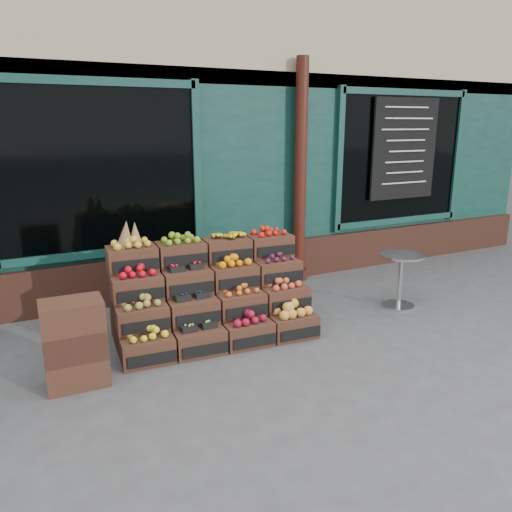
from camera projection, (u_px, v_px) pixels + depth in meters
name	position (u px, v px, depth m)	size (l,w,h in m)	color
ground	(302.00, 345.00, 5.35)	(60.00, 60.00, 0.00)	#4A4A4D
shop_facade	(158.00, 118.00, 9.14)	(12.00, 6.24, 4.80)	#113A33
crate_display	(211.00, 299.00, 5.56)	(2.19, 1.19, 1.33)	#45261B
spare_crates	(75.00, 343.00, 4.46)	(0.55, 0.39, 0.80)	#45261B
bistro_table	(401.00, 274.00, 6.37)	(0.56, 0.56, 0.70)	silver
shopkeeper	(101.00, 225.00, 6.73)	(0.71, 0.47, 1.95)	#185520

